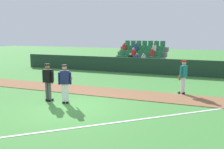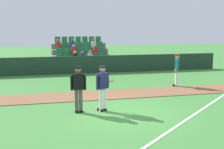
# 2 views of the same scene
# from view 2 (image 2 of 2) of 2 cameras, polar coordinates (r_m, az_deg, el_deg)

# --- Properties ---
(ground_plane) EXTENTS (80.00, 80.00, 0.00)m
(ground_plane) POSITION_cam_2_polar(r_m,az_deg,el_deg) (10.89, 1.65, -7.70)
(ground_plane) COLOR #42843A
(infield_dirt_path) EXTENTS (28.00, 1.89, 0.03)m
(infield_dirt_path) POSITION_cam_2_polar(r_m,az_deg,el_deg) (13.69, -1.56, -4.06)
(infield_dirt_path) COLOR brown
(infield_dirt_path) RESTS_ON ground
(foul_line_chalk) EXTENTS (9.22, 7.84, 0.01)m
(foul_line_chalk) POSITION_cam_2_polar(r_m,az_deg,el_deg) (11.57, 16.93, -7.05)
(foul_line_chalk) COLOR white
(foul_line_chalk) RESTS_ON ground
(dugout_fence) EXTENTS (20.00, 0.16, 1.22)m
(dugout_fence) POSITION_cam_2_polar(r_m,az_deg,el_deg) (20.11, -5.46, 1.97)
(dugout_fence) COLOR #1E3828
(dugout_fence) RESTS_ON ground
(stadium_bleachers) EXTENTS (4.45, 3.80, 2.45)m
(stadium_bleachers) POSITION_cam_2_polar(r_m,az_deg,el_deg) (22.34, -6.28, 3.05)
(stadium_bleachers) COLOR slate
(stadium_bleachers) RESTS_ON ground
(batter_navy_jersey) EXTENTS (0.74, 0.70, 1.76)m
(batter_navy_jersey) POSITION_cam_2_polar(r_m,az_deg,el_deg) (10.92, -1.87, -2.41)
(batter_navy_jersey) COLOR white
(batter_navy_jersey) RESTS_ON ground
(umpire_home_plate) EXTENTS (0.59, 0.32, 1.76)m
(umpire_home_plate) POSITION_cam_2_polar(r_m,az_deg,el_deg) (10.81, -6.71, -2.42)
(umpire_home_plate) COLOR #4C4C4C
(umpire_home_plate) RESTS_ON ground
(runner_teal_jersey) EXTENTS (0.44, 0.61, 1.76)m
(runner_teal_jersey) POSITION_cam_2_polar(r_m,az_deg,el_deg) (15.83, 12.75, 1.05)
(runner_teal_jersey) COLOR white
(runner_teal_jersey) RESTS_ON ground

